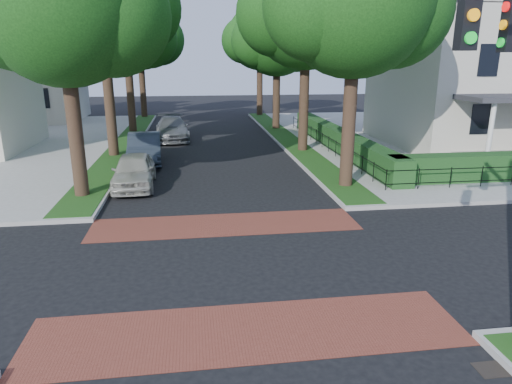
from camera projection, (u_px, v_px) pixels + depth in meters
ground at (234, 265)px, 12.48m from camera, size 120.00×120.00×0.00m
sidewalk_ne at (478, 135)px, 33.07m from camera, size 30.00×30.00×0.15m
crosswalk_far at (225, 224)px, 15.52m from camera, size 9.00×2.20×0.01m
crosswalk_near at (248, 331)px, 9.44m from camera, size 9.00×2.20×0.01m
storm_drain at (494, 369)px, 8.29m from camera, size 0.65×0.45×0.01m
grass_strip_ne at (287, 138)px, 31.30m from camera, size 1.60×29.80×0.02m
grass_strip_nw at (126, 142)px, 29.89m from camera, size 1.60×29.80×0.02m
tree_right_near at (356, 1)px, 17.95m from camera, size 7.75×6.67×10.66m
tree_right_mid at (307, 11)px, 25.46m from camera, size 8.25×7.09×11.22m
tree_right_far at (278, 38)px, 34.30m from camera, size 7.25×6.23×9.74m
tree_right_back at (261, 38)px, 42.76m from camera, size 7.50×6.45×10.20m
tree_left_near at (66, 6)px, 16.61m from camera, size 7.50×6.45×10.20m
tree_left_mid at (103, 1)px, 23.92m from camera, size 8.00×6.88×11.48m
tree_left_far at (128, 34)px, 32.79m from camera, size 7.00×6.02×9.86m
tree_left_back at (141, 36)px, 41.29m from camera, size 7.75×6.66×10.44m
hedge_main_road at (338, 139)px, 27.54m from camera, size 1.00×18.00×1.20m
fence_main_road at (325, 142)px, 27.47m from camera, size 0.06×18.00×0.90m
house_victorian at (491, 49)px, 28.20m from camera, size 13.00×13.05×12.48m
house_left_far at (22, 63)px, 39.46m from camera, size 10.00×9.00×10.14m
parked_car_front at (134, 171)px, 19.87m from camera, size 1.89×4.37×1.47m
parked_car_middle at (145, 148)px, 24.48m from camera, size 2.04×4.95×1.59m
parked_car_rear at (172, 129)px, 31.51m from camera, size 2.58×5.45×1.53m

